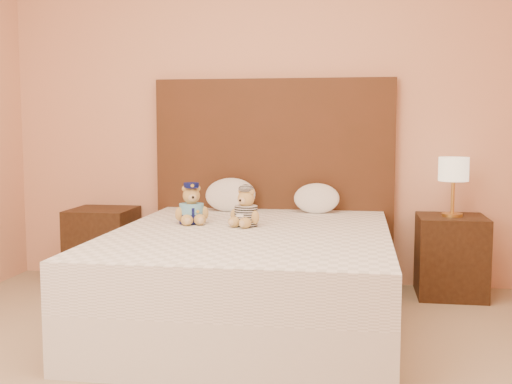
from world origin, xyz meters
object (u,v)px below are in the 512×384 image
at_px(pillow_right, 317,197).
at_px(bed, 251,277).
at_px(lamp, 454,172).
at_px(teddy_prisoner, 246,207).
at_px(nightstand_left, 103,245).
at_px(teddy_police, 191,204).
at_px(pillow_left, 230,193).
at_px(nightstand_right, 451,256).

bearing_deg(pillow_right, bed, -111.69).
height_order(lamp, teddy_prisoner, lamp).
relative_size(bed, nightstand_left, 3.64).
bearing_deg(nightstand_left, teddy_police, -35.40).
distance_m(bed, teddy_police, 0.61).
xyz_separation_m(bed, lamp, (1.25, 0.80, 0.57)).
bearing_deg(lamp, bed, -147.38).
bearing_deg(nightstand_left, teddy_prisoner, -28.41).
height_order(teddy_police, pillow_left, pillow_left).
bearing_deg(pillow_left, lamp, -1.12).
xyz_separation_m(bed, teddy_police, (-0.41, 0.20, 0.40)).
distance_m(nightstand_left, teddy_police, 1.11).
distance_m(lamp, pillow_left, 1.55).
height_order(nightstand_right, teddy_prisoner, teddy_prisoner).
distance_m(teddy_police, teddy_prisoner, 0.36).
relative_size(nightstand_left, lamp, 1.38).
xyz_separation_m(nightstand_left, lamp, (2.50, 0.00, 0.57)).
relative_size(nightstand_right, lamp, 1.38).
distance_m(nightstand_right, teddy_prisoner, 1.51).
distance_m(bed, nightstand_right, 1.48).
xyz_separation_m(bed, nightstand_right, (1.25, 0.80, -0.00)).
xyz_separation_m(lamp, pillow_right, (-0.92, 0.03, -0.19)).
relative_size(pillow_left, pillow_right, 1.14).
relative_size(nightstand_right, teddy_prisoner, 2.32).
distance_m(teddy_prisoner, pillow_left, 0.71).
xyz_separation_m(nightstand_right, pillow_left, (-1.54, 0.03, 0.40)).
bearing_deg(pillow_left, nightstand_right, -1.12).
xyz_separation_m(nightstand_right, pillow_right, (-0.92, 0.03, 0.39)).
bearing_deg(teddy_police, pillow_left, 55.82).
xyz_separation_m(bed, nightstand_left, (-1.25, 0.80, -0.00)).
height_order(nightstand_left, nightstand_right, same).
bearing_deg(pillow_right, nightstand_right, -1.87).
bearing_deg(bed, pillow_left, 109.13).
relative_size(teddy_prisoner, pillow_left, 0.65).
xyz_separation_m(bed, teddy_prisoner, (-0.06, 0.15, 0.39)).
distance_m(nightstand_right, lamp, 0.57).
relative_size(bed, lamp, 5.00).
relative_size(nightstand_left, pillow_left, 1.51).
xyz_separation_m(lamp, teddy_prisoner, (-1.31, -0.65, -0.18)).
height_order(lamp, pillow_left, lamp).
bearing_deg(nightstand_right, teddy_police, -160.23).
xyz_separation_m(bed, pillow_right, (0.33, 0.83, 0.39)).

